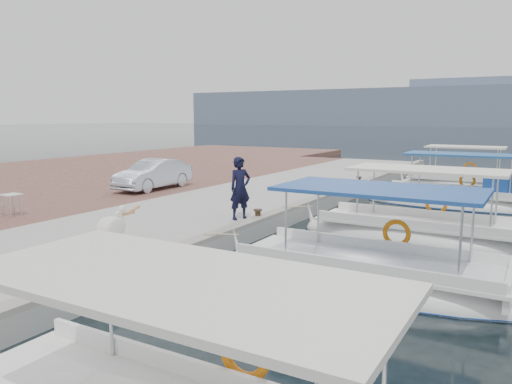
# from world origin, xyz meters

# --- Properties ---
(ground) EXTENTS (400.00, 400.00, 0.00)m
(ground) POSITION_xyz_m (0.00, 0.00, 0.00)
(ground) COLOR black
(ground) RESTS_ON ground
(concrete_quay) EXTENTS (6.00, 40.00, 0.50)m
(concrete_quay) POSITION_xyz_m (-3.00, 5.00, 0.25)
(concrete_quay) COLOR #9B9B96
(concrete_quay) RESTS_ON ground
(quay_curb) EXTENTS (0.44, 40.00, 0.12)m
(quay_curb) POSITION_xyz_m (-0.22, 5.00, 0.56)
(quay_curb) COLOR gray
(quay_curb) RESTS_ON concrete_quay
(cobblestone_strip) EXTENTS (4.00, 40.00, 0.50)m
(cobblestone_strip) POSITION_xyz_m (-8.00, 5.00, 0.25)
(cobblestone_strip) COLOR brown
(cobblestone_strip) RESTS_ON ground
(land_backing) EXTENTS (16.00, 60.00, 0.48)m
(land_backing) POSITION_xyz_m (-18.00, 5.00, 0.24)
(land_backing) COLOR brown
(land_backing) RESTS_ON ground
(fishing_caique_b) EXTENTS (7.25, 2.47, 2.83)m
(fishing_caique_b) POSITION_xyz_m (4.21, -1.47, 0.12)
(fishing_caique_b) COLOR white
(fishing_caique_b) RESTS_ON ground
(fishing_caique_c) EXTENTS (7.40, 2.24, 2.83)m
(fishing_caique_c) POSITION_xyz_m (4.29, 3.18, 0.12)
(fishing_caique_c) COLOR white
(fishing_caique_c) RESTS_ON ground
(fishing_caique_d) EXTENTS (7.50, 2.18, 2.83)m
(fishing_caique_d) POSITION_xyz_m (4.44, 10.06, 0.19)
(fishing_caique_d) COLOR white
(fishing_caique_d) RESTS_ON ground
(fishing_caique_e) EXTENTS (6.34, 2.14, 2.83)m
(fishing_caique_e) POSITION_xyz_m (3.76, 15.60, 0.13)
(fishing_caique_e) COLOR white
(fishing_caique_e) RESTS_ON ground
(mooring_bollards) EXTENTS (0.28, 20.28, 0.33)m
(mooring_bollards) POSITION_xyz_m (-0.35, 1.50, 0.69)
(mooring_bollards) COLOR black
(mooring_bollards) RESTS_ON concrete_quay
(pelican) EXTENTS (0.48, 1.32, 1.03)m
(pelican) POSITION_xyz_m (-1.78, -3.29, 1.03)
(pelican) COLOR tan
(pelican) RESTS_ON concrete_quay
(fisherman) EXTENTS (0.77, 0.87, 2.00)m
(fisherman) POSITION_xyz_m (-0.84, 1.23, 1.50)
(fisherman) COLOR black
(fisherman) RESTS_ON concrete_quay
(parked_car) EXTENTS (1.47, 4.06, 1.33)m
(parked_car) POSITION_xyz_m (-7.76, 4.98, 1.17)
(parked_car) COLOR silver
(parked_car) RESTS_ON cobblestone_strip
(folding_table) EXTENTS (0.55, 0.55, 0.73)m
(folding_table) POSITION_xyz_m (-7.64, -2.08, 1.02)
(folding_table) COLOR silver
(folding_table) RESTS_ON cobblestone_strip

